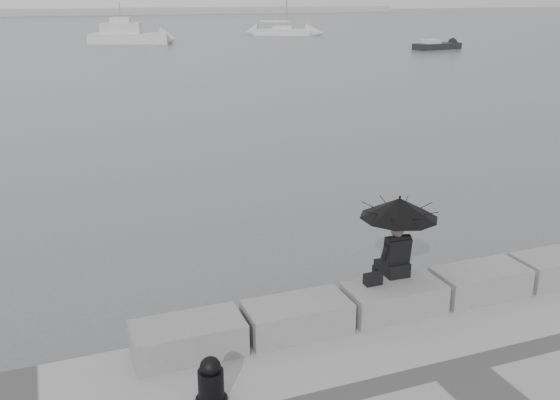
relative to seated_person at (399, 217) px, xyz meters
name	(u,v)px	position (x,y,z in m)	size (l,w,h in m)	color
ground	(378,326)	(-0.20, 0.13, -2.03)	(360.00, 360.00, 0.00)	#4F5255
stone_block_far_left	(188,338)	(-3.60, -0.32, -1.28)	(1.60, 0.80, 0.50)	slate
stone_block_left	(297,317)	(-1.90, -0.32, -1.28)	(1.60, 0.80, 0.50)	slate
stone_block_centre	(394,299)	(-0.20, -0.32, -1.28)	(1.60, 0.80, 0.50)	slate
stone_block_right	(480,282)	(1.50, -0.32, -1.28)	(1.60, 0.80, 0.50)	slate
stone_block_far_right	(557,267)	(3.20, -0.32, -1.28)	(1.60, 0.80, 0.50)	slate
seated_person	(399,217)	(0.00, 0.00, 0.00)	(1.28, 1.28, 1.39)	black
bag	(373,279)	(-0.52, -0.17, -0.94)	(0.28, 0.16, 0.18)	black
mooring_bollard	(211,384)	(-3.58, -1.53, -1.25)	(0.42, 0.42, 0.66)	black
distant_landmass	(16,12)	(-8.34, 154.65, -1.13)	(180.00, 8.00, 2.80)	#A9ACAE
sailboat_right	(283,31)	(25.47, 70.69, -1.50)	(7.66, 5.93, 12.90)	silver
motor_cruiser	(130,35)	(4.72, 64.05, -1.14)	(9.04, 5.60, 4.50)	silver
small_motorboat	(437,46)	(32.22, 45.70, -1.71)	(5.21, 2.19, 1.10)	black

